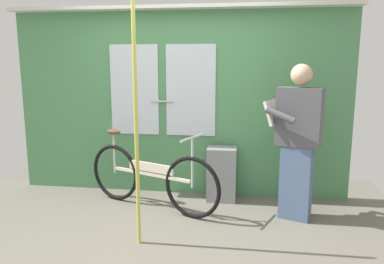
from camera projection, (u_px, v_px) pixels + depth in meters
ground_plane at (154, 243)px, 3.56m from camera, size 5.11×4.38×0.04m
train_door_wall at (179, 99)px, 4.69m from camera, size 4.11×0.28×2.28m
bicycle_near_door at (150, 177)px, 4.29m from camera, size 1.63×0.77×0.89m
passenger_reading_newspaper at (297, 139)px, 3.93m from camera, size 0.62×0.55×1.62m
trash_bin_by_wall at (222, 174)px, 4.56m from camera, size 0.34×0.28×0.64m
handrail_pole at (136, 123)px, 3.32m from camera, size 0.04×0.04×2.24m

